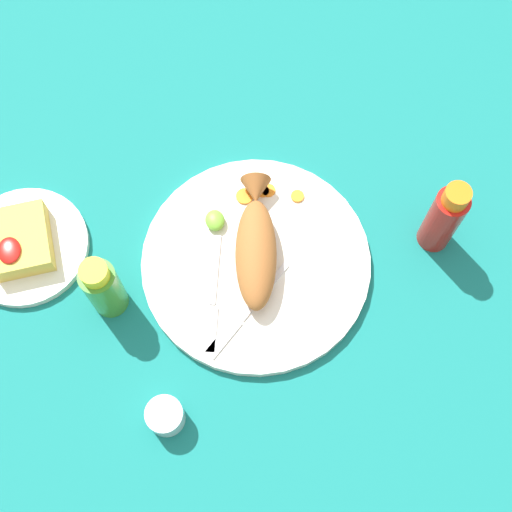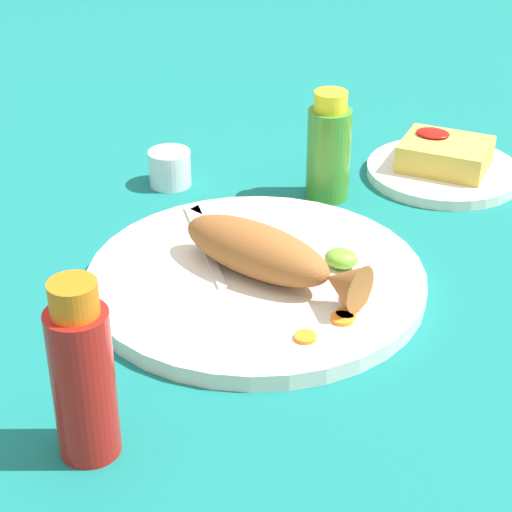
# 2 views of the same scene
# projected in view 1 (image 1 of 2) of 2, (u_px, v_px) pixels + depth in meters

# --- Properties ---
(ground_plane) EXTENTS (4.00, 4.00, 0.00)m
(ground_plane) POSITION_uv_depth(u_px,v_px,m) (256.00, 265.00, 1.13)
(ground_plane) COLOR #146B66
(main_plate) EXTENTS (0.36, 0.36, 0.02)m
(main_plate) POSITION_uv_depth(u_px,v_px,m) (256.00, 263.00, 1.13)
(main_plate) COLOR silver
(main_plate) RESTS_ON ground_plane
(fried_fish) EXTENTS (0.23, 0.11, 0.06)m
(fried_fish) POSITION_uv_depth(u_px,v_px,m) (256.00, 245.00, 1.10)
(fried_fish) COLOR #935628
(fried_fish) RESTS_ON main_plate
(fork_near) EXTENTS (0.13, 0.15, 0.00)m
(fork_near) POSITION_uv_depth(u_px,v_px,m) (242.00, 316.00, 1.08)
(fork_near) COLOR silver
(fork_near) RESTS_ON main_plate
(fork_far) EXTENTS (0.18, 0.07, 0.00)m
(fork_far) POSITION_uv_depth(u_px,v_px,m) (213.00, 302.00, 1.09)
(fork_far) COLOR silver
(fork_far) RESTS_ON main_plate
(carrot_slice_near) EXTENTS (0.02, 0.02, 0.00)m
(carrot_slice_near) POSITION_uv_depth(u_px,v_px,m) (297.00, 196.00, 1.16)
(carrot_slice_near) COLOR orange
(carrot_slice_near) RESTS_ON main_plate
(carrot_slice_mid) EXTENTS (0.02, 0.02, 0.00)m
(carrot_slice_mid) POSITION_uv_depth(u_px,v_px,m) (268.00, 190.00, 1.16)
(carrot_slice_mid) COLOR orange
(carrot_slice_mid) RESTS_ON main_plate
(carrot_slice_far) EXTENTS (0.02, 0.02, 0.00)m
(carrot_slice_far) POSITION_uv_depth(u_px,v_px,m) (263.00, 191.00, 1.16)
(carrot_slice_far) COLOR orange
(carrot_slice_far) RESTS_ON main_plate
(carrot_slice_extra) EXTENTS (0.03, 0.03, 0.00)m
(carrot_slice_extra) POSITION_uv_depth(u_px,v_px,m) (245.00, 196.00, 1.16)
(carrot_slice_extra) COLOR orange
(carrot_slice_extra) RESTS_ON main_plate
(lime_wedge_main) EXTENTS (0.04, 0.03, 0.02)m
(lime_wedge_main) POSITION_uv_depth(u_px,v_px,m) (215.00, 220.00, 1.13)
(lime_wedge_main) COLOR #6BB233
(lime_wedge_main) RESTS_ON main_plate
(hot_sauce_bottle_red) EXTENTS (0.05, 0.05, 0.16)m
(hot_sauce_bottle_red) POSITION_uv_depth(u_px,v_px,m) (444.00, 218.00, 1.08)
(hot_sauce_bottle_red) COLOR #B21914
(hot_sauce_bottle_red) RESTS_ON ground_plane
(hot_sauce_bottle_green) EXTENTS (0.05, 0.05, 0.14)m
(hot_sauce_bottle_green) POSITION_uv_depth(u_px,v_px,m) (103.00, 288.00, 1.05)
(hot_sauce_bottle_green) COLOR #3D8428
(hot_sauce_bottle_green) RESTS_ON ground_plane
(salt_cup) EXTENTS (0.05, 0.05, 0.05)m
(salt_cup) POSITION_uv_depth(u_px,v_px,m) (166.00, 416.00, 1.03)
(salt_cup) COLOR silver
(salt_cup) RESTS_ON ground_plane
(side_plate_fries) EXTENTS (0.20, 0.20, 0.01)m
(side_plate_fries) POSITION_uv_depth(u_px,v_px,m) (25.00, 247.00, 1.14)
(side_plate_fries) COLOR silver
(side_plate_fries) RESTS_ON ground_plane
(fries_pile) EXTENTS (0.11, 0.09, 0.04)m
(fries_pile) POSITION_uv_depth(u_px,v_px,m) (20.00, 241.00, 1.11)
(fries_pile) COLOR gold
(fries_pile) RESTS_ON side_plate_fries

